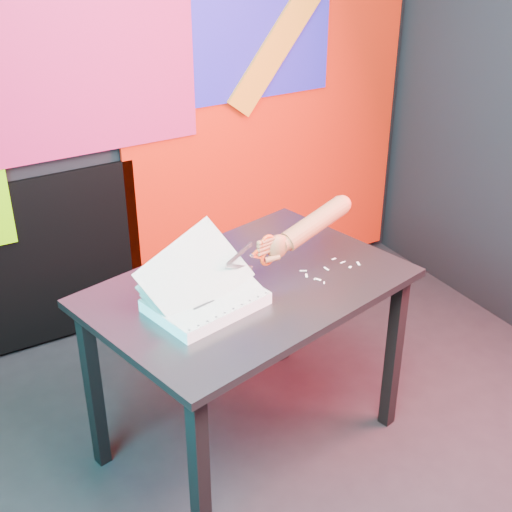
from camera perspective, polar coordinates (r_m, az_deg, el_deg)
room at (r=2.07m, az=6.66°, el=7.92°), size 3.01×3.01×2.71m
backdrop at (r=3.43m, az=-7.48°, el=9.39°), size 2.88×0.05×2.08m
work_table at (r=2.63m, az=-0.60°, el=-4.10°), size 1.26×0.98×0.75m
printout_stack at (r=2.44m, az=-4.07°, el=-3.55°), size 0.44×0.34×0.28m
scissors at (r=2.52m, az=0.65°, el=0.36°), size 0.21×0.04×0.12m
hand_forearm at (r=2.62m, az=4.26°, el=2.36°), size 0.42×0.11×0.16m
paper_clippings at (r=2.68m, az=5.76°, el=-1.14°), size 0.24×0.14×0.00m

